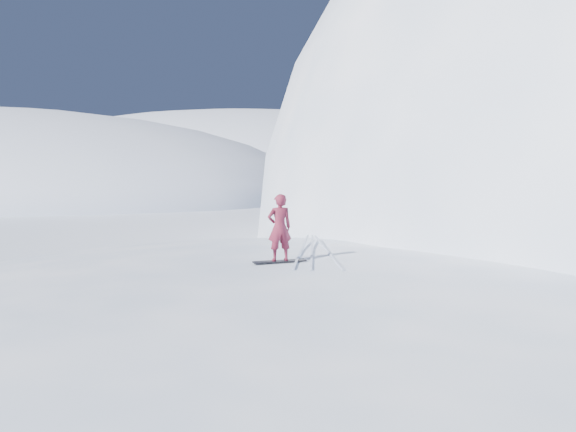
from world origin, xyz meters
TOP-DOWN VIEW (x-y plane):
  - ground at (0.00, 0.00)m, footprint 400.00×400.00m
  - near_ridge at (1.00, 3.00)m, footprint 36.00×28.00m
  - peak_shoulder at (10.00, 20.00)m, footprint 28.00×24.00m
  - far_ridge_c at (-40.00, 110.00)m, footprint 140.00×90.00m
  - wind_bumps at (-0.56, 2.12)m, footprint 16.00×14.40m
  - snowboard at (-1.71, 2.88)m, footprint 1.36×0.93m
  - snowboarder at (-1.71, 2.88)m, footprint 0.76×0.68m
  - board_tracks at (-1.17, 4.98)m, footprint 2.01×5.96m

SIDE VIEW (x-z plane):
  - ground at x=0.00m, z-range 0.00..0.00m
  - near_ridge at x=1.00m, z-range -2.40..2.40m
  - peak_shoulder at x=10.00m, z-range -9.00..9.00m
  - far_ridge_c at x=-40.00m, z-range -18.00..18.00m
  - wind_bumps at x=-0.56m, z-range -0.50..0.50m
  - snowboard at x=-1.71m, z-range 2.40..2.42m
  - board_tracks at x=-1.17m, z-range 2.40..2.44m
  - snowboarder at x=-1.71m, z-range 2.42..4.17m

